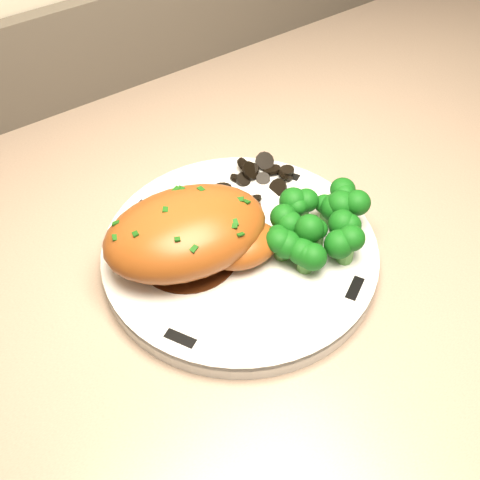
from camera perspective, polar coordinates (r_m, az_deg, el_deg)
counter at (r=1.12m, az=18.00°, el=-7.38°), size 2.10×0.69×1.03m
plate at (r=0.56m, az=0.00°, el=-1.28°), size 0.26×0.26×0.02m
rim_accent_0 at (r=0.62m, az=4.46°, el=6.18°), size 0.02×0.03×0.00m
rim_accent_1 at (r=0.59m, az=-9.65°, el=2.84°), size 0.03×0.02×0.00m
rim_accent_2 at (r=0.49m, az=-5.68°, el=-9.29°), size 0.02×0.03×0.00m
rim_accent_3 at (r=0.53m, az=10.83°, el=-4.54°), size 0.03×0.02×0.00m
gravy_pool at (r=0.55m, az=-4.97°, el=-1.29°), size 0.09×0.09×0.00m
chicken_breast at (r=0.53m, az=-4.55°, el=0.61°), size 0.16×0.12×0.06m
mushroom_pile at (r=0.60m, az=1.39°, el=5.25°), size 0.08×0.06×0.02m
broccoli_florets at (r=0.55m, az=7.63°, el=1.50°), size 0.11×0.08×0.03m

